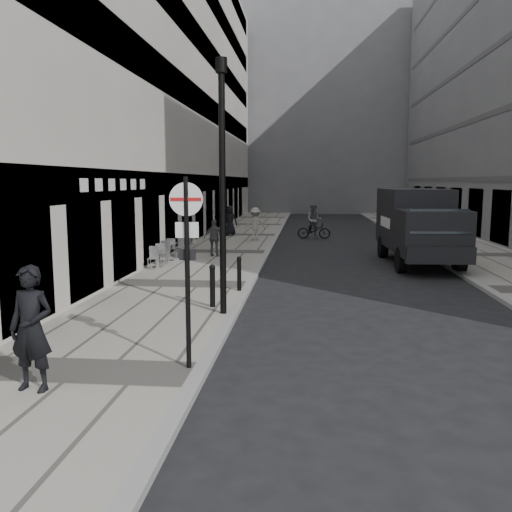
{
  "coord_description": "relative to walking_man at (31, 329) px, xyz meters",
  "views": [
    {
      "loc": [
        1.73,
        -5.55,
        3.2
      ],
      "look_at": [
        0.51,
        7.4,
        1.4
      ],
      "focal_mm": 38.0,
      "sensor_mm": 36.0,
      "label": 1
    }
  ],
  "objects": [
    {
      "name": "sign_post",
      "position": [
        2.08,
        1.18,
        1.09
      ],
      "size": [
        0.54,
        0.1,
        3.16
      ],
      "rotation": [
        0.0,
        0.0,
        0.06
      ],
      "color": "black",
      "rests_on": "sidewalk"
    },
    {
      "name": "building_far",
      "position": [
        3.78,
        54.18,
        9.94
      ],
      "size": [
        24.0,
        16.0,
        22.0
      ],
      "primitive_type": "cube",
      "color": "slate",
      "rests_on": "ground"
    },
    {
      "name": "pedestrian_c",
      "position": [
        -0.37,
        23.18,
        -0.08
      ],
      "size": [
        0.91,
        0.67,
        1.71
      ],
      "primitive_type": "imported",
      "rotation": [
        0.0,
        0.0,
        3.31
      ],
      "color": "black",
      "rests_on": "sidewalk"
    },
    {
      "name": "bollard_far",
      "position": [
        2.12,
        7.62,
        -0.48
      ],
      "size": [
        0.12,
        0.12,
        0.91
      ],
      "primitive_type": "cylinder",
      "color": "black",
      "rests_on": "sidewalk"
    },
    {
      "name": "ground",
      "position": [
        2.28,
        -1.82,
        -1.06
      ],
      "size": [
        120.0,
        120.0,
        0.0
      ],
      "primitive_type": "plane",
      "color": "black",
      "rests_on": "ground"
    },
    {
      "name": "cafe_table_far",
      "position": [
        -1.32,
        13.01,
        -0.51
      ],
      "size": [
        0.65,
        1.47,
        0.84
      ],
      "color": "#ACACAF",
      "rests_on": "sidewalk"
    },
    {
      "name": "pedestrian_a",
      "position": [
        0.23,
        14.54,
        -0.17
      ],
      "size": [
        0.9,
        0.39,
        1.53
      ],
      "primitive_type": "imported",
      "rotation": [
        0.0,
        0.0,
        3.16
      ],
      "color": "#4E4E52",
      "rests_on": "sidewalk"
    },
    {
      "name": "lamppost",
      "position": [
        2.08,
        4.93,
        2.28
      ],
      "size": [
        0.26,
        0.26,
        5.79
      ],
      "color": "black",
      "rests_on": "sidewalk"
    },
    {
      "name": "sidewalk",
      "position": [
        0.28,
        16.18,
        -1.0
      ],
      "size": [
        4.0,
        60.0,
        0.12
      ],
      "primitive_type": "cube",
      "color": "gray",
      "rests_on": "ground"
    },
    {
      "name": "walking_man",
      "position": [
        0.0,
        0.0,
        0.0
      ],
      "size": [
        0.73,
        0.53,
        1.87
      ],
      "primitive_type": "imported",
      "rotation": [
        0.0,
        0.0,
        -0.13
      ],
      "color": "black",
      "rests_on": "sidewalk"
    },
    {
      "name": "cafe_table_near",
      "position": [
        -1.32,
        11.45,
        -0.52
      ],
      "size": [
        0.64,
        1.44,
        0.82
      ],
      "color": "silver",
      "rests_on": "sidewalk"
    },
    {
      "name": "pedestrian_b",
      "position": [
        1.31,
        20.8,
        -0.08
      ],
      "size": [
        1.21,
        0.85,
        1.71
      ],
      "primitive_type": "imported",
      "rotation": [
        0.0,
        0.0,
        3.34
      ],
      "color": "#A39F97",
      "rests_on": "sidewalk"
    },
    {
      "name": "far_sidewalk",
      "position": [
        11.28,
        16.18,
        -1.0
      ],
      "size": [
        4.0,
        60.0,
        0.12
      ],
      "primitive_type": "cube",
      "color": "gray",
      "rests_on": "ground"
    },
    {
      "name": "building_left",
      "position": [
        -3.72,
        22.68,
        7.94
      ],
      "size": [
        4.0,
        45.0,
        18.0
      ],
      "primitive_type": "cube",
      "color": "beige",
      "rests_on": "ground"
    },
    {
      "name": "panel_van",
      "position": [
        8.27,
        14.0,
        0.57
      ],
      "size": [
        2.46,
        6.23,
        2.9
      ],
      "rotation": [
        0.0,
        0.0,
        0.03
      ],
      "color": "black",
      "rests_on": "ground"
    },
    {
      "name": "bollard_near",
      "position": [
        1.71,
        5.57,
        -0.45
      ],
      "size": [
        0.13,
        0.13,
        0.98
      ],
      "primitive_type": "cylinder",
      "color": "black",
      "rests_on": "sidewalk"
    },
    {
      "name": "cafe_table_mid",
      "position": [
        -1.06,
        14.66,
        -0.49
      ],
      "size": [
        0.69,
        1.55,
        0.88
      ],
      "color": "#AEAEB0",
      "rests_on": "sidewalk"
    },
    {
      "name": "cyclist",
      "position": [
        4.4,
        23.04,
        -0.3
      ],
      "size": [
        1.82,
        0.7,
        1.94
      ],
      "rotation": [
        0.0,
        0.0,
        -0.03
      ],
      "color": "black",
      "rests_on": "ground"
    }
  ]
}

